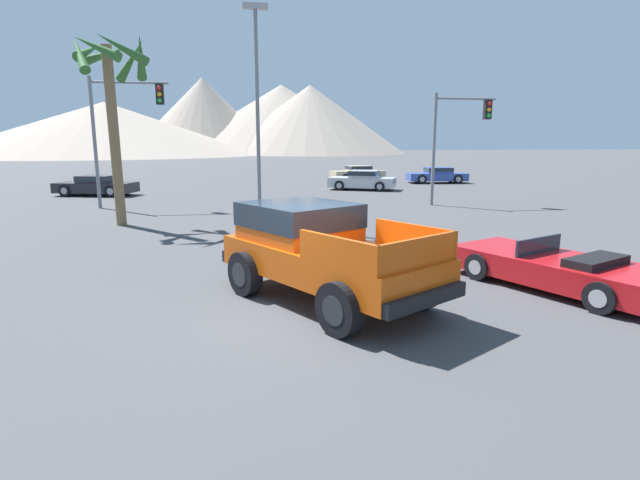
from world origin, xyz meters
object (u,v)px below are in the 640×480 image
at_px(parked_car_tan, 358,173).
at_px(parked_car_silver, 363,180).
at_px(street_lamp_post, 257,96).
at_px(traffic_light_main, 458,128).
at_px(parked_car_dark, 97,185).
at_px(traffic_light_crosswalk, 122,118).
at_px(red_convertible_car, 559,269).
at_px(orange_pickup_truck, 318,246).
at_px(palm_tree_tall, 112,82).
at_px(parked_car_blue, 437,175).

bearing_deg(parked_car_tan, parked_car_silver, 161.62).
bearing_deg(street_lamp_post, traffic_light_main, 23.15).
distance_m(parked_car_dark, street_lamp_post, 15.04).
relative_size(traffic_light_crosswalk, street_lamp_post, 0.76).
relative_size(parked_car_tan, parked_car_silver, 0.94).
relative_size(red_convertible_car, traffic_light_crosswalk, 0.80).
bearing_deg(red_convertible_car, parked_car_silver, 62.25).
distance_m(orange_pickup_truck, red_convertible_car, 5.18).
xyz_separation_m(red_convertible_car, palm_tree_tall, (-10.86, 10.07, 4.69)).
xyz_separation_m(parked_car_tan, palm_tree_tall, (-13.69, -19.10, 4.51)).
height_order(parked_car_tan, palm_tree_tall, palm_tree_tall).
bearing_deg(parked_car_blue, red_convertible_car, 168.43).
xyz_separation_m(parked_car_blue, palm_tree_tall, (-19.04, -16.09, 4.51)).
height_order(parked_car_tan, street_lamp_post, street_lamp_post).
height_order(parked_car_tan, parked_car_silver, parked_car_silver).
distance_m(parked_car_dark, traffic_light_main, 20.15).
height_order(red_convertible_car, parked_car_silver, parked_car_silver).
bearing_deg(red_convertible_car, parked_car_dark, 100.34).
relative_size(red_convertible_car, parked_car_dark, 1.01).
distance_m(red_convertible_car, street_lamp_post, 12.02).
distance_m(parked_car_dark, parked_car_silver, 15.94).
bearing_deg(traffic_light_crosswalk, street_lamp_post, -43.92).
distance_m(parked_car_tan, traffic_light_crosswalk, 20.38).
xyz_separation_m(parked_car_blue, traffic_light_main, (-4.23, -12.36, 3.08)).
bearing_deg(parked_car_silver, parked_car_tan, 14.44).
distance_m(parked_car_dark, traffic_light_crosswalk, 7.44).
xyz_separation_m(parked_car_dark, parked_car_silver, (15.92, 0.78, 0.03)).
xyz_separation_m(street_lamp_post, palm_tree_tall, (-5.06, 0.45, 0.43)).
distance_m(parked_car_tan, palm_tree_tall, 23.93).
bearing_deg(street_lamp_post, red_convertible_car, -58.94).
xyz_separation_m(orange_pickup_truck, traffic_light_crosswalk, (-6.52, 15.06, 3.04)).
relative_size(parked_car_silver, traffic_light_crosswalk, 0.76).
distance_m(parked_car_silver, palm_tree_tall, 17.63).
height_order(traffic_light_main, palm_tree_tall, palm_tree_tall).
relative_size(parked_car_tan, traffic_light_main, 0.80).
bearing_deg(street_lamp_post, parked_car_blue, 49.78).
height_order(street_lamp_post, palm_tree_tall, street_lamp_post).
bearing_deg(palm_tree_tall, parked_car_blue, 40.19).
relative_size(parked_car_blue, traffic_light_main, 0.84).
distance_m(parked_car_silver, street_lamp_post, 14.82).
distance_m(parked_car_tan, parked_car_silver, 7.38).
relative_size(parked_car_tan, street_lamp_post, 0.54).
bearing_deg(red_convertible_car, traffic_light_crosswalk, 103.21).
xyz_separation_m(orange_pickup_truck, parked_car_blue, (13.32, 25.95, -0.46)).
bearing_deg(traffic_light_main, parked_car_tan, 94.18).
xyz_separation_m(parked_car_tan, parked_car_blue, (5.36, -3.01, -0.00)).
bearing_deg(parked_car_blue, street_lamp_post, 145.57).
height_order(parked_car_blue, traffic_light_main, traffic_light_main).
bearing_deg(traffic_light_crosswalk, traffic_light_main, -5.39).
bearing_deg(orange_pickup_truck, parked_car_silver, 42.86).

